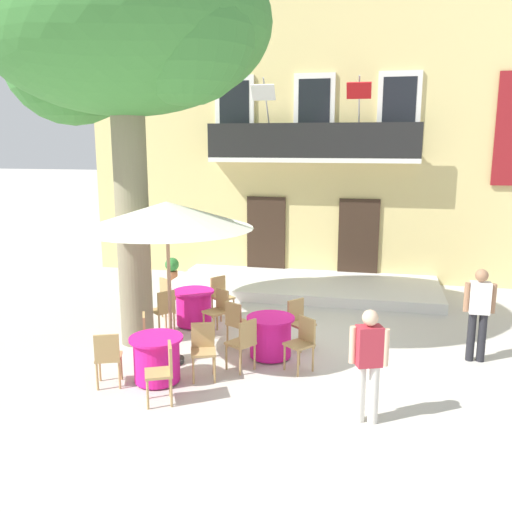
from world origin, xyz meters
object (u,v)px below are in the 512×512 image
object	(u,v)px
cafe_chair_near_tree_0	(237,321)
cafe_chair_near_tree_2	(302,340)
cafe_chair_middle_3	(203,347)
cafe_chair_front_3	(221,294)
pedestrian_near_entrance	(479,310)
cafe_chair_middle_2	(164,369)
cafe_chair_near_tree_3	(299,320)
cafe_chair_front_1	(164,309)
cafe_umbrella	(167,216)
cafe_chair_front_2	(218,308)
plane_tree	(121,34)
cafe_chair_middle_0	(151,335)
cafe_table_near_tree	(270,337)
ground_planter_left	(172,268)
cafe_table_middle	(157,359)
pedestrian_mid_plaza	(368,360)
cafe_chair_middle_1	(108,355)
cafe_chair_near_tree_1	(243,341)
cafe_table_front	(194,307)
cafe_chair_front_0	(170,295)

from	to	relation	value
cafe_chair_near_tree_0	cafe_chair_near_tree_2	bearing A→B (deg)	-28.30
cafe_chair_middle_3	cafe_chair_front_3	xyz separation A→B (m)	(-0.60, 3.08, 0.00)
pedestrian_near_entrance	cafe_chair_near_tree_2	bearing A→B (deg)	-160.39
cafe_chair_near_tree_2	cafe_chair_middle_2	distance (m)	2.46
cafe_chair_near_tree_3	cafe_chair_front_1	xyz separation A→B (m)	(-2.76, 0.12, 0.00)
cafe_chair_near_tree_0	cafe_chair_near_tree_3	size ratio (longest dim) A/B	1.00
cafe_umbrella	cafe_chair_front_1	bearing A→B (deg)	116.44
cafe_chair_middle_2	cafe_chair_front_2	world-z (taller)	same
plane_tree	cafe_chair_middle_2	bearing A→B (deg)	-56.25
cafe_chair_front_1	cafe_umbrella	distance (m)	2.58
plane_tree	cafe_chair_middle_3	world-z (taller)	plane_tree
cafe_chair_near_tree_0	cafe_chair_front_2	size ratio (longest dim) A/B	1.00
cafe_chair_middle_0	cafe_chair_front_3	distance (m)	2.80
cafe_table_near_tree	cafe_chair_near_tree_3	distance (m)	0.77
cafe_chair_near_tree_0	cafe_chair_front_2	bearing A→B (deg)	129.34
pedestrian_near_entrance	ground_planter_left	bearing A→B (deg)	149.97
cafe_chair_near_tree_3	cafe_chair_middle_3	xyz separation A→B (m)	(-1.34, -1.70, 0.00)
cafe_chair_near_tree_3	cafe_table_middle	world-z (taller)	cafe_chair_near_tree_3
cafe_chair_middle_2	pedestrian_mid_plaza	size ratio (longest dim) A/B	0.56
cafe_chair_front_3	pedestrian_near_entrance	size ratio (longest dim) A/B	0.54
cafe_chair_near_tree_0	cafe_chair_middle_1	xyz separation A→B (m)	(-1.57, -2.05, 0.00)
cafe_table_middle	cafe_chair_front_1	distance (m)	2.27
cafe_chair_near_tree_1	ground_planter_left	bearing A→B (deg)	121.72
cafe_chair_front_3	cafe_table_middle	bearing A→B (deg)	-91.42
cafe_chair_near_tree_1	cafe_chair_front_1	size ratio (longest dim) A/B	1.00
cafe_table_front	cafe_chair_front_1	bearing A→B (deg)	-123.07
cafe_chair_near_tree_3	cafe_chair_middle_1	xyz separation A→B (m)	(-2.69, -2.37, 0.00)
cafe_chair_front_2	cafe_umbrella	size ratio (longest dim) A/B	0.31
cafe_chair_front_2	ground_planter_left	world-z (taller)	cafe_chair_front_2
cafe_chair_front_1	pedestrian_near_entrance	xyz separation A→B (m)	(5.91, -0.11, 0.42)
cafe_chair_near_tree_1	cafe_chair_front_1	world-z (taller)	same
plane_tree	cafe_chair_near_tree_0	bearing A→B (deg)	1.44
ground_planter_left	cafe_chair_front_3	bearing A→B (deg)	-51.87
cafe_chair_front_1	ground_planter_left	distance (m)	4.39
cafe_chair_near_tree_2	cafe_chair_middle_2	world-z (taller)	same
cafe_chair_near_tree_1	cafe_chair_middle_2	size ratio (longest dim) A/B	1.00
cafe_chair_middle_0	cafe_chair_near_tree_3	bearing A→B (deg)	29.73
cafe_chair_middle_2	cafe_chair_front_0	size ratio (longest dim) A/B	1.00
cafe_chair_middle_1	cafe_chair_front_1	world-z (taller)	same
cafe_chair_front_1	cafe_chair_front_2	bearing A→B (deg)	13.46
cafe_chair_middle_1	cafe_chair_front_3	size ratio (longest dim) A/B	1.00
cafe_umbrella	pedestrian_mid_plaza	bearing A→B (deg)	-21.81
cafe_chair_front_3	cafe_chair_near_tree_2	bearing A→B (deg)	-48.55
cafe_table_near_tree	cafe_chair_near_tree_0	xyz separation A→B (m)	(-0.69, 0.30, 0.14)
cafe_chair_front_2	pedestrian_mid_plaza	bearing A→B (deg)	-44.74
cafe_chair_near_tree_3	ground_planter_left	size ratio (longest dim) A/B	1.41
cafe_chair_near_tree_3	cafe_table_front	world-z (taller)	cafe_chair_near_tree_3
cafe_table_middle	cafe_chair_middle_1	world-z (taller)	cafe_chair_middle_1
plane_tree	cafe_umbrella	bearing A→B (deg)	-38.56
cafe_table_middle	cafe_chair_front_3	world-z (taller)	cafe_chair_front_3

